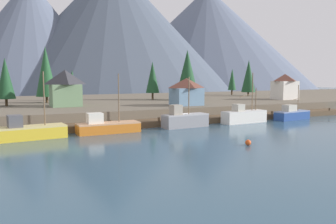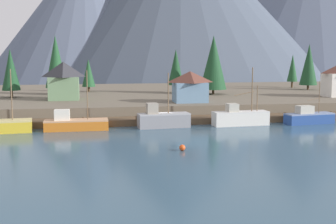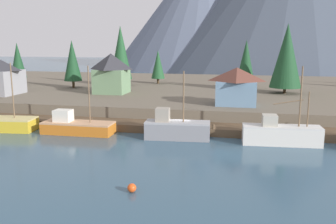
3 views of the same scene
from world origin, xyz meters
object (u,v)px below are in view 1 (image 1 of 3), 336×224
conifer_near_left (5,78)px  conifer_centre (153,77)px  conifer_near_right (72,83)px  fishing_boat_orange (107,126)px  house_white (285,86)px  conifer_back_left (187,73)px  conifer_mid_left (46,71)px  conifer_mid_right (249,76)px  house_green (65,88)px  conifer_back_right (232,79)px  fishing_boat_white (244,116)px  fishing_boat_yellow (28,131)px  fishing_boat_grey (184,120)px  channel_buoy (248,143)px  fishing_boat_blue (292,114)px  house_blue (186,91)px

conifer_near_left → conifer_centre: bearing=9.5°
conifer_near_right → conifer_centre: bearing=-15.8°
fishing_boat_orange → conifer_near_right: 36.79m
house_white → conifer_near_left: conifer_near_left is taller
conifer_back_left → conifer_mid_left: bearing=170.6°
conifer_near_right → conifer_back_left: 27.95m
fishing_boat_orange → conifer_mid_right: (52.88, 33.39, 7.45)m
house_green → conifer_back_left: 30.92m
conifer_near_right → conifer_back_right: bearing=4.7°
fishing_boat_white → conifer_mid_left: conifer_mid_left is taller
house_white → conifer_back_left: size_ratio=0.52×
house_white → conifer_back_right: (1.25, 23.75, 1.57)m
fishing_boat_yellow → conifer_mid_left: 33.03m
fishing_boat_grey → fishing_boat_white: size_ratio=0.92×
channel_buoy → conifer_centre: bearing=80.2°
fishing_boat_grey → conifer_near_left: size_ratio=0.87×
fishing_boat_white → house_white: 31.03m
fishing_boat_yellow → fishing_boat_orange: 10.72m
fishing_boat_blue → conifer_centre: conifer_centre is taller
fishing_boat_blue → conifer_mid_right: bearing=55.6°
house_green → conifer_near_right: conifer_near_right is taller
fishing_boat_orange → house_blue: size_ratio=1.53×
fishing_boat_blue → conifer_near_left: bearing=144.4°
conifer_back_right → conifer_near_left: bearing=-167.0°
conifer_back_right → conifer_centre: size_ratio=0.87×
fishing_boat_yellow → conifer_near_left: conifer_near_left is taller
conifer_centre → conifer_mid_left: bearing=-179.8°
fishing_boat_blue → conifer_mid_left: conifer_mid_left is taller
fishing_boat_yellow → conifer_near_right: size_ratio=1.29×
house_green → conifer_mid_right: 57.11m
fishing_boat_grey → conifer_near_left: conifer_near_left is taller
house_green → conifer_centre: 25.98m
fishing_boat_yellow → fishing_boat_blue: (46.98, 0.30, 0.01)m
fishing_boat_grey → conifer_centre: conifer_centre is taller
fishing_boat_yellow → fishing_boat_orange: size_ratio=1.03×
house_green → conifer_back_right: size_ratio=0.85×
house_green → conifer_back_right: conifer_back_right is taller
conifer_centre → fishing_boat_yellow: bearing=-135.0°
conifer_mid_left → conifer_mid_right: (57.49, 2.48, -0.94)m
fishing_boat_yellow → fishing_boat_white: size_ratio=1.05×
conifer_mid_left → channel_buoy: conifer_mid_left is taller
fishing_boat_white → channel_buoy: 20.81m
house_blue → conifer_mid_right: 40.01m
fishing_boat_yellow → house_green: (8.23, 20.03, 5.06)m
fishing_boat_blue → conifer_mid_left: (-40.87, 31.08, 8.30)m
conifer_near_left → channel_buoy: size_ratio=13.40×
conifer_mid_right → fishing_boat_blue: bearing=-116.3°
conifer_near_right → conifer_back_left: conifer_back_left is taller
conifer_near_left → conifer_near_right: size_ratio=1.29×
fishing_boat_white → house_white: bearing=28.8°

